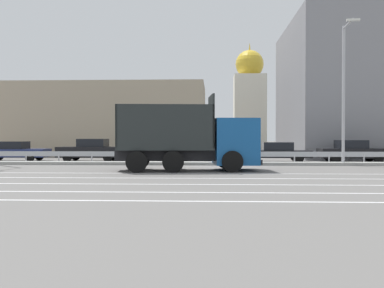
{
  "coord_description": "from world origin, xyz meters",
  "views": [
    {
      "loc": [
        0.24,
        -25.57,
        1.71
      ],
      "look_at": [
        -0.92,
        -0.65,
        1.31
      ],
      "focal_mm": 42.0,
      "sensor_mm": 36.0,
      "label": 1
    }
  ],
  "objects_px": {
    "parked_car_1": "(14,151)",
    "parked_car_4": "(276,152)",
    "median_road_sign": "(244,144)",
    "parked_car_3": "(186,151)",
    "parked_car_2": "(92,150)",
    "church_tower": "(249,102)",
    "parked_car_5": "(353,151)",
    "street_lamp_1": "(344,87)",
    "dump_truck": "(205,144)"
  },
  "relations": [
    {
      "from": "parked_car_1",
      "to": "dump_truck",
      "type": "bearing_deg",
      "value": 57.89
    },
    {
      "from": "median_road_sign",
      "to": "street_lamp_1",
      "type": "bearing_deg",
      "value": -2.39
    },
    {
      "from": "parked_car_1",
      "to": "parked_car_4",
      "type": "distance_m",
      "value": 18.25
    },
    {
      "from": "parked_car_2",
      "to": "parked_car_4",
      "type": "xyz_separation_m",
      "value": [
        12.73,
        -0.23,
        -0.1
      ]
    },
    {
      "from": "parked_car_2",
      "to": "parked_car_4",
      "type": "bearing_deg",
      "value": -90.88
    },
    {
      "from": "median_road_sign",
      "to": "street_lamp_1",
      "type": "distance_m",
      "value": 6.82
    },
    {
      "from": "parked_car_2",
      "to": "median_road_sign",
      "type": "bearing_deg",
      "value": -109.29
    },
    {
      "from": "street_lamp_1",
      "to": "parked_car_4",
      "type": "relative_size",
      "value": 1.75
    },
    {
      "from": "parked_car_4",
      "to": "parked_car_5",
      "type": "height_order",
      "value": "parked_car_5"
    },
    {
      "from": "parked_car_1",
      "to": "parked_car_5",
      "type": "relative_size",
      "value": 1.07
    },
    {
      "from": "street_lamp_1",
      "to": "parked_car_4",
      "type": "bearing_deg",
      "value": 133.68
    },
    {
      "from": "parked_car_1",
      "to": "parked_car_4",
      "type": "height_order",
      "value": "parked_car_1"
    },
    {
      "from": "median_road_sign",
      "to": "dump_truck",
      "type": "bearing_deg",
      "value": -116.48
    },
    {
      "from": "church_tower",
      "to": "parked_car_5",
      "type": "bearing_deg",
      "value": -76.77
    },
    {
      "from": "street_lamp_1",
      "to": "parked_car_3",
      "type": "relative_size",
      "value": 1.83
    },
    {
      "from": "parked_car_4",
      "to": "parked_car_5",
      "type": "distance_m",
      "value": 5.05
    },
    {
      "from": "dump_truck",
      "to": "church_tower",
      "type": "relative_size",
      "value": 0.58
    },
    {
      "from": "parked_car_4",
      "to": "church_tower",
      "type": "height_order",
      "value": "church_tower"
    },
    {
      "from": "parked_car_1",
      "to": "parked_car_2",
      "type": "xyz_separation_m",
      "value": [
        5.51,
        0.08,
        0.08
      ]
    },
    {
      "from": "parked_car_2",
      "to": "church_tower",
      "type": "bearing_deg",
      "value": -30.77
    },
    {
      "from": "parked_car_3",
      "to": "dump_truck",
      "type": "bearing_deg",
      "value": 6.56
    },
    {
      "from": "parked_car_1",
      "to": "parked_car_2",
      "type": "distance_m",
      "value": 5.52
    },
    {
      "from": "parked_car_3",
      "to": "church_tower",
      "type": "distance_m",
      "value": 22.47
    },
    {
      "from": "median_road_sign",
      "to": "parked_car_3",
      "type": "height_order",
      "value": "median_road_sign"
    },
    {
      "from": "parked_car_5",
      "to": "dump_truck",
      "type": "bearing_deg",
      "value": -52.27
    },
    {
      "from": "parked_car_3",
      "to": "parked_car_5",
      "type": "bearing_deg",
      "value": 83.21
    },
    {
      "from": "median_road_sign",
      "to": "parked_car_2",
      "type": "height_order",
      "value": "median_road_sign"
    },
    {
      "from": "parked_car_3",
      "to": "parked_car_1",
      "type": "bearing_deg",
      "value": -92.67
    },
    {
      "from": "dump_truck",
      "to": "parked_car_2",
      "type": "bearing_deg",
      "value": -141.04
    },
    {
      "from": "parked_car_4",
      "to": "parked_car_3",
      "type": "bearing_deg",
      "value": 87.93
    },
    {
      "from": "dump_truck",
      "to": "parked_car_5",
      "type": "bearing_deg",
      "value": 122.7
    },
    {
      "from": "median_road_sign",
      "to": "parked_car_1",
      "type": "bearing_deg",
      "value": 167.3
    },
    {
      "from": "parked_car_2",
      "to": "church_tower",
      "type": "height_order",
      "value": "church_tower"
    },
    {
      "from": "street_lamp_1",
      "to": "parked_car_2",
      "type": "bearing_deg",
      "value": 166.51
    },
    {
      "from": "parked_car_1",
      "to": "church_tower",
      "type": "relative_size",
      "value": 0.38
    },
    {
      "from": "dump_truck",
      "to": "street_lamp_1",
      "type": "height_order",
      "value": "street_lamp_1"
    },
    {
      "from": "dump_truck",
      "to": "parked_car_5",
      "type": "height_order",
      "value": "dump_truck"
    },
    {
      "from": "dump_truck",
      "to": "church_tower",
      "type": "bearing_deg",
      "value": 165.4
    },
    {
      "from": "parked_car_1",
      "to": "parked_car_3",
      "type": "bearing_deg",
      "value": 89.65
    },
    {
      "from": "parked_car_3",
      "to": "street_lamp_1",
      "type": "bearing_deg",
      "value": 63.75
    },
    {
      "from": "median_road_sign",
      "to": "parked_car_2",
      "type": "bearing_deg",
      "value": 160.56
    },
    {
      "from": "street_lamp_1",
      "to": "parked_car_3",
      "type": "height_order",
      "value": "street_lamp_1"
    },
    {
      "from": "median_road_sign",
      "to": "parked_car_4",
      "type": "height_order",
      "value": "median_road_sign"
    },
    {
      "from": "dump_truck",
      "to": "median_road_sign",
      "type": "xyz_separation_m",
      "value": [
        2.26,
        4.53,
        -0.11
      ]
    },
    {
      "from": "parked_car_1",
      "to": "parked_car_5",
      "type": "height_order",
      "value": "parked_car_5"
    },
    {
      "from": "median_road_sign",
      "to": "parked_car_3",
      "type": "bearing_deg",
      "value": 134.82
    },
    {
      "from": "dump_truck",
      "to": "parked_car_1",
      "type": "xyz_separation_m",
      "value": [
        -13.59,
        8.1,
        -0.66
      ]
    },
    {
      "from": "parked_car_2",
      "to": "parked_car_5",
      "type": "relative_size",
      "value": 1.01
    },
    {
      "from": "parked_car_5",
      "to": "parked_car_4",
      "type": "bearing_deg",
      "value": -93.68
    },
    {
      "from": "parked_car_5",
      "to": "church_tower",
      "type": "height_order",
      "value": "church_tower"
    }
  ]
}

